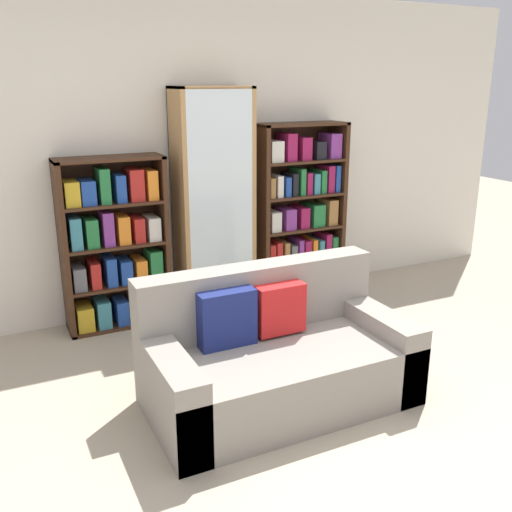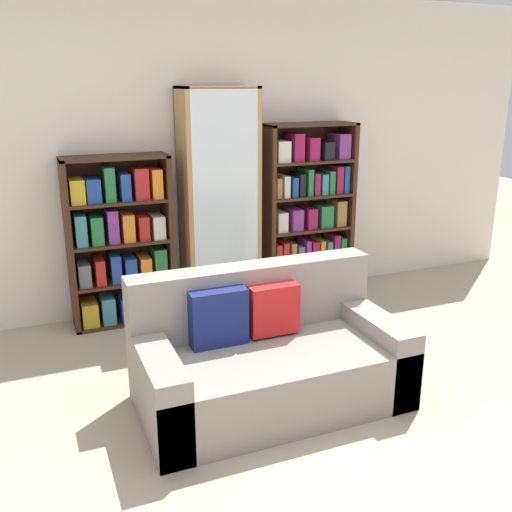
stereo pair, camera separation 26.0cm
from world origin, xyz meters
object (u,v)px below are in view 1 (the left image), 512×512
at_px(bookshelf_right, 299,215).
at_px(wine_bottle, 270,297).
at_px(bookshelf_left, 115,246).
at_px(couch, 276,358).
at_px(display_cabinet, 213,202).

xyz_separation_m(bookshelf_right, wine_bottle, (-0.50, -0.38, -0.61)).
height_order(bookshelf_left, wine_bottle, bookshelf_left).
distance_m(bookshelf_left, wine_bottle, 1.40).
bearing_deg(bookshelf_right, couch, -124.24).
xyz_separation_m(bookshelf_left, wine_bottle, (1.24, -0.38, -0.52)).
bearing_deg(couch, bookshelf_left, 110.91).
height_order(display_cabinet, wine_bottle, display_cabinet).
bearing_deg(display_cabinet, bookshelf_right, 1.03).
xyz_separation_m(bookshelf_left, bookshelf_right, (1.73, -0.00, 0.09)).
relative_size(couch, bookshelf_left, 1.17).
bearing_deg(bookshelf_right, bookshelf_left, 180.00).
height_order(bookshelf_left, display_cabinet, display_cabinet).
height_order(display_cabinet, bookshelf_right, display_cabinet).
height_order(couch, bookshelf_left, bookshelf_left).
relative_size(bookshelf_left, display_cabinet, 0.73).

